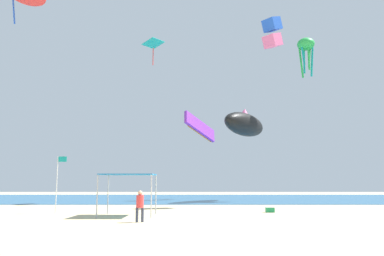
{
  "coord_description": "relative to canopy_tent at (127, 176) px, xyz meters",
  "views": [
    {
      "loc": [
        0.74,
        -18.64,
        2.02
      ],
      "look_at": [
        0.87,
        12.85,
        6.46
      ],
      "focal_mm": 35.55,
      "sensor_mm": 36.0,
      "label": 1
    }
  ],
  "objects": [
    {
      "name": "ground",
      "position": [
        3.04,
        -4.23,
        -2.38
      ],
      "size": [
        110.0,
        110.0,
        0.1
      ],
      "primitive_type": "cube",
      "color": "#D1BA8C"
    },
    {
      "name": "ocean_strip",
      "position": [
        3.04,
        23.46,
        -2.31
      ],
      "size": [
        110.0,
        25.41,
        0.03
      ],
      "primitive_type": "cube",
      "color": "#28608C",
      "rests_on": "ground"
    },
    {
      "name": "canopy_tent",
      "position": [
        0.0,
        0.0,
        0.0
      ],
      "size": [
        3.09,
        2.83,
        2.46
      ],
      "color": "#B2B2B7",
      "rests_on": "ground"
    },
    {
      "name": "person_leftmost",
      "position": [
        1.16,
        -3.44,
        -1.41
      ],
      "size": [
        0.4,
        0.37,
        1.57
      ],
      "rotation": [
        0.0,
        0.0,
        3.5
      ],
      "color": "#33384C",
      "rests_on": "ground"
    },
    {
      "name": "banner_flag",
      "position": [
        -5.0,
        2.21,
        -0.13
      ],
      "size": [
        0.61,
        0.06,
        3.65
      ],
      "color": "silver",
      "rests_on": "ground"
    },
    {
      "name": "cooler_box",
      "position": [
        8.92,
        2.65,
        -2.15
      ],
      "size": [
        0.57,
        0.37,
        0.35
      ],
      "color": "#1E8C4C",
      "rests_on": "ground"
    },
    {
      "name": "kite_diamond_teal",
      "position": [
        -0.23,
        14.78,
        13.73
      ],
      "size": [
        2.43,
        2.44,
        2.55
      ],
      "rotation": [
        0.0,
        0.0,
        0.86
      ],
      "color": "teal"
    },
    {
      "name": "kite_octopus_green",
      "position": [
        16.53,
        17.87,
        14.67
      ],
      "size": [
        2.67,
        2.67,
        4.49
      ],
      "rotation": [
        0.0,
        0.0,
        0.67
      ],
      "color": "green"
    },
    {
      "name": "kite_parafoil_purple",
      "position": [
        4.67,
        19.82,
        5.8
      ],
      "size": [
        3.5,
        4.49,
        3.27
      ],
      "rotation": [
        0.0,
        0.0,
        0.84
      ],
      "color": "purple"
    },
    {
      "name": "kite_box_blue",
      "position": [
        10.95,
        9.48,
        12.84
      ],
      "size": [
        1.97,
        1.94,
        2.96
      ],
      "rotation": [
        0.0,
        0.0,
        2.28
      ],
      "color": "blue"
    },
    {
      "name": "kite_inflatable_black",
      "position": [
        9.37,
        16.88,
        5.68
      ],
      "size": [
        6.63,
        8.41,
        3.12
      ],
      "rotation": [
        0.0,
        0.0,
        4.16
      ],
      "color": "black"
    }
  ]
}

